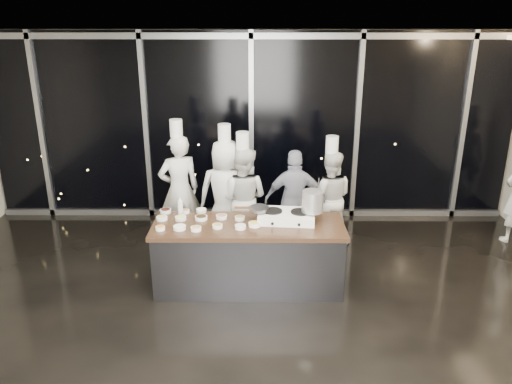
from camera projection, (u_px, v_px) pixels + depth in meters
ground at (247, 325)px, 5.84m from camera, size 9.00×9.00×0.00m
room_shell at (263, 138)px, 5.08m from camera, size 9.02×7.02×3.21m
window_wall at (251, 128)px, 8.53m from camera, size 8.90×0.11×3.20m
demo_counter at (249, 255)px, 6.53m from camera, size 2.46×0.86×0.90m
stove at (286, 216)px, 6.47m from camera, size 0.76×0.51×0.14m
frying_pan at (258, 208)px, 6.46m from camera, size 0.46×0.28×0.04m
stock_pot at (313, 201)px, 6.38m from camera, size 0.30×0.30×0.27m
prep_bowls at (201, 220)px, 6.45m from camera, size 1.37×0.74×0.05m
squeeze_bottle at (180, 206)px, 6.63m from camera, size 0.07×0.07×0.26m
chef_far_left at (179, 189)px, 7.70m from camera, size 0.75×0.63×1.97m
chef_left at (226, 193)px, 7.62m from camera, size 0.85×0.57×1.92m
chef_center at (243, 198)px, 7.56m from camera, size 0.92×0.80×1.82m
guest at (295, 200)px, 7.53m from camera, size 0.92×0.40×1.56m
chef_right at (329, 197)px, 7.72m from camera, size 0.79×0.65×1.72m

